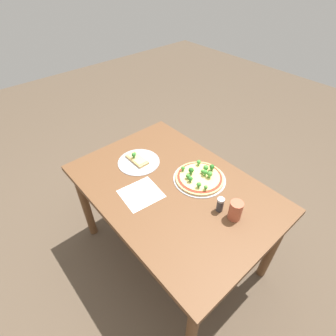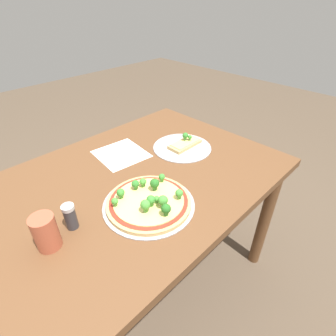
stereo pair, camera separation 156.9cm
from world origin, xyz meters
name	(u,v)px [view 1 (the left image)]	position (x,y,z in m)	size (l,w,h in m)	color
ground_plane	(172,251)	(0.00, 0.00, 0.00)	(8.00, 8.00, 0.00)	brown
dining_table	(173,196)	(0.00, 0.00, 0.63)	(1.24, 0.86, 0.72)	brown
pizza_tray_whole	(200,177)	(0.06, 0.17, 0.73)	(0.33, 0.33, 0.07)	#A3A3A8
pizza_tray_slice	(138,160)	(-0.33, -0.02, 0.73)	(0.28, 0.28, 0.06)	#A3A3A8
drinking_cup	(235,210)	(0.39, 0.09, 0.77)	(0.07, 0.07, 0.11)	#AD5138
condiment_shaker	(220,204)	(0.30, 0.07, 0.76)	(0.04, 0.04, 0.09)	#333338
paper_menu	(141,194)	(-0.08, -0.18, 0.72)	(0.21, 0.22, 0.00)	white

